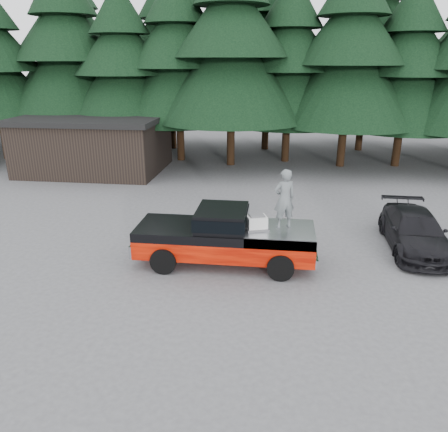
# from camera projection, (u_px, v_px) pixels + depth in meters

# --- Properties ---
(ground) EXTENTS (120.00, 120.00, 0.00)m
(ground) POSITION_uv_depth(u_px,v_px,m) (212.00, 263.00, 14.70)
(ground) COLOR #505053
(ground) RESTS_ON ground
(pickup_truck) EXTENTS (6.00, 2.04, 1.33)m
(pickup_truck) POSITION_uv_depth(u_px,v_px,m) (225.00, 244.00, 14.49)
(pickup_truck) COLOR red
(pickup_truck) RESTS_ON ground
(truck_cab) EXTENTS (1.66, 1.90, 0.59)m
(truck_cab) POSITION_uv_depth(u_px,v_px,m) (222.00, 217.00, 14.18)
(truck_cab) COLOR black
(truck_cab) RESTS_ON pickup_truck
(air_compressor) EXTENTS (0.75, 0.68, 0.42)m
(air_compressor) POSITION_uv_depth(u_px,v_px,m) (257.00, 223.00, 13.94)
(air_compressor) COLOR silver
(air_compressor) RESTS_ON pickup_truck
(man_on_bed) EXTENTS (0.83, 0.70, 1.93)m
(man_on_bed) POSITION_uv_depth(u_px,v_px,m) (284.00, 199.00, 13.83)
(man_on_bed) COLOR slate
(man_on_bed) RESTS_ON pickup_truck
(parked_car) EXTENTS (1.98, 4.68, 1.35)m
(parked_car) POSITION_uv_depth(u_px,v_px,m) (415.00, 231.00, 15.60)
(parked_car) COLOR black
(parked_car) RESTS_ON ground
(utility_building) EXTENTS (8.40, 6.40, 3.30)m
(utility_building) POSITION_uv_depth(u_px,v_px,m) (95.00, 143.00, 26.39)
(utility_building) COLOR black
(utility_building) RESTS_ON ground
(treeline) EXTENTS (60.15, 16.05, 17.50)m
(treeline) POSITION_uv_depth(u_px,v_px,m) (258.00, 38.00, 28.07)
(treeline) COLOR black
(treeline) RESTS_ON ground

